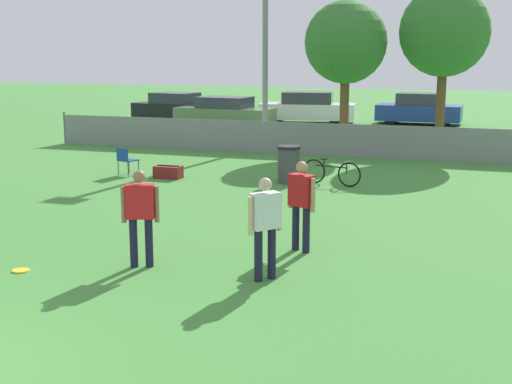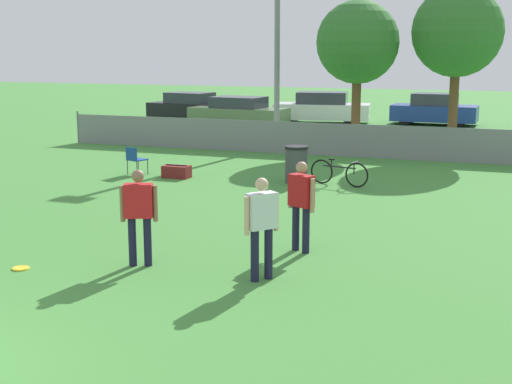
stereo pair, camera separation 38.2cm
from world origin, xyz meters
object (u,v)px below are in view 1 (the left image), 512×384
Objects in this scene: bicycle_sideline at (332,172)px; parked_car_white at (308,108)px; folding_chair_sideline at (126,159)px; frisbee_disc at (21,270)px; trash_bin at (289,164)px; parked_car_olive at (225,112)px; parked_car_blue at (419,109)px; player_defender_red at (301,199)px; player_receiver_white at (265,221)px; parked_car_dark at (175,107)px; light_pole at (265,18)px; tree_far_right at (444,32)px; gear_bag_sideline at (168,172)px; player_thrower_red at (140,211)px; tree_near_pole at (346,43)px.

parked_car_white is at bearing 119.03° from bicycle_sideline.
folding_chair_sideline is 0.49× the size of bicycle_sideline.
trash_bin is at bearing 77.44° from frisbee_disc.
parked_car_olive is 9.31m from parked_car_blue.
player_defender_red is 5.83× the size of frisbee_disc.
parked_car_dark is (-11.87, 22.45, -0.25)m from player_receiver_white.
light_pole reaches higher than tree_far_right.
bicycle_sideline is 0.34× the size of parked_car_white.
frisbee_disc is at bearing -96.96° from parked_car_blue.
folding_chair_sideline is at bearing -102.89° from parked_car_white.
player_defender_red is 0.37× the size of parked_car_dark.
tree_far_right is at bearing -116.99° from folding_chair_sideline.
parked_car_white is (-0.11, 16.07, 0.55)m from gear_bag_sideline.
parked_car_olive is at bearing 60.22° from player_receiver_white.
player_thrower_red is at bearing -87.34° from bicycle_sideline.
player_thrower_red is 0.40× the size of parked_car_blue.
tree_far_right is 16.17m from player_thrower_red.
parked_car_blue is (-0.26, 23.03, -0.23)m from player_defender_red.
parked_car_white is at bearing 93.50° from frisbee_disc.
light_pole is 10.26× the size of gear_bag_sideline.
player_receiver_white is 8.28m from trash_bin.
light_pole is 28.05× the size of frisbee_disc.
frisbee_disc is 9.45m from bicycle_sideline.
player_defender_red reaches higher than folding_chair_sideline.
player_receiver_white reaches higher than gear_bag_sideline.
parked_car_white is (-3.48, 15.67, 0.22)m from trash_bin.
folding_chair_sideline is at bearing -136.13° from tree_far_right.
bicycle_sideline reaches higher than frisbee_disc.
gear_bag_sideline is at bearing -94.42° from light_pole.
light_pole reaches higher than folding_chair_sideline.
frisbee_disc is 0.37× the size of gear_bag_sideline.
tree_far_right is at bearing 85.89° from bicycle_sideline.
folding_chair_sideline is at bearing 107.65° from frisbee_disc.
tree_far_right is 3.50× the size of player_defender_red.
frisbee_disc is at bearing -61.85° from parked_car_dark.
player_receiver_white is 24.76m from parked_car_blue.
player_thrower_red is at bearing -90.75° from parked_car_white.
gear_bag_sideline is (-5.26, 7.65, -0.77)m from player_receiver_white.
parked_car_dark is (-9.74, 22.45, -0.25)m from player_thrower_red.
tree_near_pole reaches higher than parked_car_olive.
folding_chair_sideline is 0.17× the size of parked_car_white.
player_defender_red is 4.83m from frisbee_disc.
light_pole is at bearing -173.89° from tree_far_right.
tree_far_right reaches higher than trash_bin.
player_thrower_red is 24.47m from parked_car_dark.
parked_car_olive is (-2.01, 13.15, 0.20)m from folding_chair_sideline.
light_pole is 4.81× the size of player_defender_red.
folding_chair_sideline reaches higher than bicycle_sideline.
frisbee_disc is at bearing 126.78° from folding_chair_sideline.
player_thrower_red is at bearing 25.71° from frisbee_disc.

